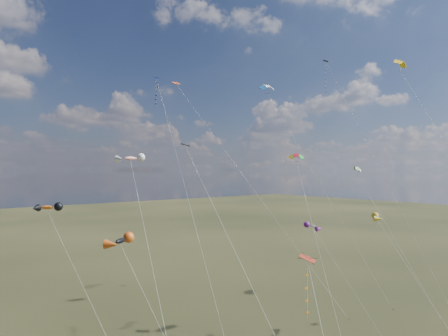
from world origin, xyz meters
TOP-DOWN VIEW (x-y plane):
  - diamond_black_high at (25.83, 21.14)m, footprint 2.38×21.62m
  - diamond_navy_tall at (2.58, 37.48)m, footprint 6.57×26.30m
  - diamond_black_mid at (-8.69, 8.50)m, footprint 1.22×17.93m
  - diamond_red_low at (-8.84, -1.84)m, footprint 6.66×9.51m
  - diamond_orange_center at (3.93, 22.90)m, footprint 14.59×18.68m
  - parafoil_yellow at (18.46, 5.73)m, footprint 12.11×14.84m
  - parafoil_blue_white at (13.03, 23.46)m, footprint 9.89×16.10m
  - parafoil_striped at (25.97, 16.53)m, footprint 4.86×15.25m
  - parafoil_tricolor at (7.09, 12.85)m, footprint 6.14×11.83m
  - novelty_black_orange at (-13.13, 17.96)m, footprint 4.21×9.94m
  - novelty_orange_black at (-17.58, 26.73)m, footprint 5.69×10.37m
  - novelty_white_purple at (6.47, 9.90)m, footprint 5.21×7.85m
  - novelty_redwhite_stripe at (-9.32, 23.57)m, footprint 5.19×16.88m
  - novelty_blue_yellow at (13.58, 6.17)m, footprint 2.11×10.73m

SIDE VIEW (x-z plane):
  - diamond_red_low at x=-8.84m, z-range 3.94..16.95m
  - novelty_black_orange at x=-13.13m, z-range 5.58..18.01m
  - novelty_white_purple at x=6.47m, z-range 5.93..18.66m
  - novelty_blue_yellow at x=13.58m, z-range 6.31..20.00m
  - novelty_orange_black at x=-17.58m, z-range 7.05..22.29m
  - diamond_black_mid at x=-8.69m, z-range 4.71..26.03m
  - parafoil_striped at x=25.97m, z-range 9.21..29.06m
  - novelty_redwhite_stripe at x=-9.32m, z-range 9.70..30.37m
  - parafoil_tricolor at x=7.09m, z-range 9.85..30.89m
  - diamond_orange_center at x=3.93m, z-range 6.18..37.26m
  - diamond_navy_tall at x=2.58m, z-range 12.14..46.47m
  - parafoil_blue_white at x=13.03m, z-range 15.21..47.23m
  - diamond_black_high at x=25.83m, z-range 13.49..50.89m
  - parafoil_yellow at x=18.46m, z-range 15.71..48.73m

